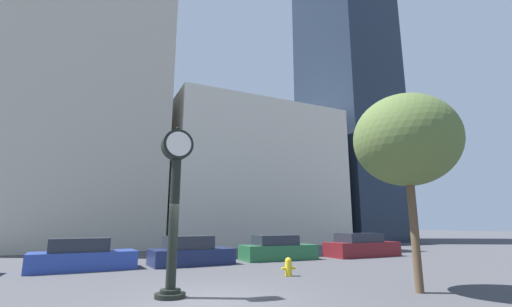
# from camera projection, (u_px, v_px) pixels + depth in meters

# --- Properties ---
(ground_plane) EXTENTS (200.00, 200.00, 0.00)m
(ground_plane) POSITION_uv_depth(u_px,v_px,m) (210.00, 300.00, 8.93)
(ground_plane) COLOR #424247
(building_tall_tower) EXTENTS (13.17, 12.00, 32.19)m
(building_tall_tower) POSITION_uv_depth(u_px,v_px,m) (90.00, 68.00, 31.59)
(building_tall_tower) COLOR #BCB29E
(building_tall_tower) RESTS_ON ground_plane
(building_storefront_row) EXTENTS (17.32, 12.00, 13.80)m
(building_storefront_row) POSITION_uv_depth(u_px,v_px,m) (248.00, 177.00, 36.58)
(building_storefront_row) COLOR beige
(building_storefront_row) RESTS_ON ground_plane
(building_glass_modern) EXTENTS (8.23, 12.00, 35.29)m
(building_glass_modern) POSITION_uv_depth(u_px,v_px,m) (346.00, 102.00, 44.67)
(building_glass_modern) COLOR #1E2838
(building_glass_modern) RESTS_ON ground_plane
(street_clock) EXTENTS (0.88, 0.83, 4.78)m
(street_clock) POSITION_uv_depth(u_px,v_px,m) (175.00, 196.00, 9.75)
(street_clock) COLOR black
(street_clock) RESTS_ON ground_plane
(car_blue) EXTENTS (4.35, 2.01, 1.35)m
(car_blue) POSITION_uv_depth(u_px,v_px,m) (82.00, 256.00, 14.84)
(car_blue) COLOR #28429E
(car_blue) RESTS_ON ground_plane
(car_navy) EXTENTS (4.02, 2.14, 1.38)m
(car_navy) POSITION_uv_depth(u_px,v_px,m) (191.00, 253.00, 16.79)
(car_navy) COLOR #19234C
(car_navy) RESTS_ON ground_plane
(car_green) EXTENTS (4.23, 1.88, 1.34)m
(car_green) POSITION_uv_depth(u_px,v_px,m) (278.00, 249.00, 19.11)
(car_green) COLOR #236038
(car_green) RESTS_ON ground_plane
(car_maroon) EXTENTS (4.67, 1.92, 1.40)m
(car_maroon) POSITION_uv_depth(u_px,v_px,m) (361.00, 246.00, 21.08)
(car_maroon) COLOR maroon
(car_maroon) RESTS_ON ground_plane
(fire_hydrant_near) EXTENTS (0.60, 0.26, 0.69)m
(fire_hydrant_near) POSITION_uv_depth(u_px,v_px,m) (288.00, 267.00, 13.12)
(fire_hydrant_near) COLOR yellow
(fire_hydrant_near) RESTS_ON ground_plane
(bare_tree) EXTENTS (3.22, 3.22, 6.00)m
(bare_tree) POSITION_uv_depth(u_px,v_px,m) (406.00, 140.00, 10.77)
(bare_tree) COLOR brown
(bare_tree) RESTS_ON ground_plane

